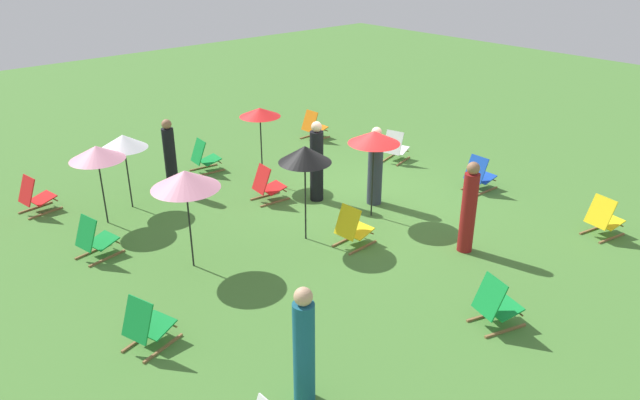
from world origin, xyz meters
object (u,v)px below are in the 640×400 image
object	(u,v)px
umbrella_5	(185,180)
person_3	(317,163)
deckchair_11	(496,304)
umbrella_3	(305,154)
deckchair_5	(95,239)
deckchair_9	(204,157)
person_4	(304,348)
umbrella_2	(97,153)
deckchair_2	(147,325)
umbrella_0	(123,142)
deckchair_3	(35,196)
person_2	(469,209)
umbrella_1	(260,112)
umbrella_4	(374,137)
person_1	(170,158)
deckchair_8	(395,148)
deckchair_10	(479,175)
deckchair_7	(353,228)
deckchair_0	(314,126)
person_0	(375,168)
deckchair_6	(604,219)
deckchair_1	(267,185)

from	to	relation	value
umbrella_5	person_3	size ratio (longest dim) A/B	1.02
deckchair_11	umbrella_3	distance (m)	4.28
deckchair_5	deckchair_9	bearing A→B (deg)	-68.39
person_4	umbrella_2	bearing A→B (deg)	147.80
umbrella_2	person_3	bearing A→B (deg)	-116.28
deckchair_2	umbrella_3	distance (m)	4.21
umbrella_0	deckchair_9	bearing A→B (deg)	-71.59
umbrella_2	deckchair_3	bearing A→B (deg)	31.50
deckchair_9	person_2	world-z (taller)	person_2
umbrella_1	umbrella_4	distance (m)	3.07
person_1	person_2	xyz separation A→B (m)	(-6.11, -2.75, 0.02)
deckchair_8	deckchair_10	xyz separation A→B (m)	(-2.55, -0.04, 0.00)
deckchair_3	umbrella_4	size ratio (longest dim) A/B	0.45
deckchair_7	deckchair_0	bearing A→B (deg)	-37.13
deckchair_3	person_3	xyz separation A→B (m)	(-3.46, -4.91, 0.50)
umbrella_1	umbrella_2	xyz separation A→B (m)	(0.36, 3.70, -0.19)
umbrella_0	deckchair_3	bearing A→B (deg)	56.46
deckchair_0	deckchair_5	xyz separation A→B (m)	(-2.54, 7.49, 0.00)
deckchair_2	umbrella_4	distance (m)	5.78
deckchair_7	umbrella_0	distance (m)	5.16
deckchair_3	person_2	xyz separation A→B (m)	(-7.05, -5.48, 0.49)
deckchair_5	person_4	xyz separation A→B (m)	(-5.34, -0.51, 0.44)
deckchair_0	person_2	distance (m)	7.24
deckchair_3	deckchair_8	xyz separation A→B (m)	(-2.97, -8.05, 0.00)
deckchair_0	umbrella_2	bearing A→B (deg)	100.12
deckchair_3	umbrella_3	distance (m)	6.05
deckchair_11	umbrella_3	bearing A→B (deg)	22.18
deckchair_2	deckchair_8	bearing A→B (deg)	-88.27
person_0	deckchair_11	bearing A→B (deg)	-136.45
deckchair_5	umbrella_4	distance (m)	5.65
deckchair_8	umbrella_2	bearing A→B (deg)	62.61
deckchair_6	person_2	xyz separation A→B (m)	(1.42, 2.51, 0.49)
deckchair_2	deckchair_5	size ratio (longest dim) A/B	1.03
deckchair_1	person_2	world-z (taller)	person_2
deckchair_10	person_4	world-z (taller)	person_4
deckchair_1	person_1	distance (m)	2.32
deckchair_7	person_3	distance (m)	2.31
deckchair_6	deckchair_7	bearing A→B (deg)	64.60
deckchair_11	person_1	size ratio (longest dim) A/B	0.50
deckchair_10	umbrella_0	size ratio (longest dim) A/B	0.51
deckchair_5	deckchair_10	size ratio (longest dim) A/B	1.00
deckchair_3	umbrella_4	bearing A→B (deg)	-141.78
deckchair_10	person_4	size ratio (longest dim) A/B	0.50
deckchair_9	deckchair_1	bearing A→B (deg)	-171.47
umbrella_0	person_3	xyz separation A→B (m)	(-2.37, -3.28, -0.62)
deckchair_2	deckchair_5	world-z (taller)	same
deckchair_1	person_3	xyz separation A→B (m)	(-0.68, -0.86, 0.50)
person_2	umbrella_5	bearing A→B (deg)	150.13
umbrella_5	person_4	distance (m)	4.03
deckchair_9	deckchair_7	bearing A→B (deg)	-173.33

